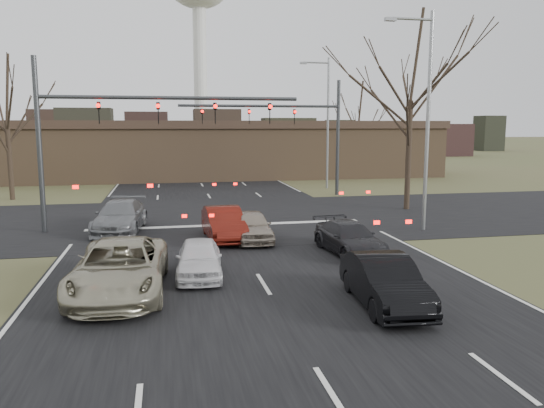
% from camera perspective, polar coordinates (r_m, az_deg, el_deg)
% --- Properties ---
extents(ground, '(360.00, 360.00, 0.00)m').
position_cam_1_polar(ground, '(13.99, 1.36, -12.24)').
color(ground, '#4B532C').
rests_on(ground, ground).
extents(road_main, '(14.00, 300.00, 0.02)m').
position_cam_1_polar(road_main, '(72.98, -9.09, 4.55)').
color(road_main, black).
rests_on(road_main, ground).
extents(road_cross, '(200.00, 14.00, 0.02)m').
position_cam_1_polar(road_cross, '(28.34, -5.33, -1.54)').
color(road_cross, black).
rests_on(road_cross, ground).
extents(building, '(42.40, 10.40, 5.30)m').
position_cam_1_polar(building, '(51.04, -5.88, 5.92)').
color(building, brown).
rests_on(building, ground).
extents(mast_arm_near, '(12.12, 0.24, 8.00)m').
position_cam_1_polar(mast_arm_near, '(25.86, -16.73, 8.44)').
color(mast_arm_near, '#383A3D').
rests_on(mast_arm_near, ground).
extents(mast_arm_far, '(11.12, 0.24, 8.00)m').
position_cam_1_polar(mast_arm_far, '(36.89, 2.92, 8.62)').
color(mast_arm_far, '#383A3D').
rests_on(mast_arm_far, ground).
extents(streetlight_right_near, '(2.34, 0.25, 10.00)m').
position_cam_1_polar(streetlight_right_near, '(25.60, 16.11, 9.61)').
color(streetlight_right_near, gray).
rests_on(streetlight_right_near, ground).
extents(streetlight_right_far, '(2.34, 0.25, 10.00)m').
position_cam_1_polar(streetlight_right_far, '(41.59, 5.80, 9.36)').
color(streetlight_right_far, gray).
rests_on(streetlight_right_far, ground).
extents(tree_right_near, '(6.90, 6.90, 11.50)m').
position_cam_1_polar(tree_right_near, '(32.18, 14.86, 15.30)').
color(tree_right_near, black).
rests_on(tree_right_near, ground).
extents(tree_left_far, '(5.70, 5.70, 9.50)m').
position_cam_1_polar(tree_left_far, '(39.16, -26.84, 11.13)').
color(tree_left_far, black).
rests_on(tree_left_far, ground).
extents(tree_right_far, '(5.40, 5.40, 9.00)m').
position_cam_1_polar(tree_right_far, '(51.03, 9.34, 10.68)').
color(tree_right_far, black).
rests_on(tree_right_far, ground).
extents(car_silver_suv, '(2.85, 5.75, 1.57)m').
position_cam_1_polar(car_silver_suv, '(16.30, -16.07, -6.65)').
color(car_silver_suv, '#A8A288').
rests_on(car_silver_suv, ground).
extents(car_white_sedan, '(1.72, 3.72, 1.23)m').
position_cam_1_polar(car_white_sedan, '(17.65, -7.84, -5.79)').
color(car_white_sedan, silver).
rests_on(car_white_sedan, ground).
extents(car_black_hatch, '(1.75, 4.30, 1.39)m').
position_cam_1_polar(car_black_hatch, '(15.02, 12.02, -8.16)').
color(car_black_hatch, black).
rests_on(car_black_hatch, ground).
extents(car_charcoal_sedan, '(2.11, 4.35, 1.22)m').
position_cam_1_polar(car_charcoal_sedan, '(20.75, 8.33, -3.65)').
color(car_charcoal_sedan, black).
rests_on(car_charcoal_sedan, ground).
extents(car_grey_ahead, '(2.55, 5.17, 1.45)m').
position_cam_1_polar(car_grey_ahead, '(25.70, -16.02, -1.28)').
color(car_grey_ahead, slate).
rests_on(car_grey_ahead, ground).
extents(car_red_ahead, '(1.68, 4.34, 1.41)m').
position_cam_1_polar(car_red_ahead, '(23.10, -5.22, -2.11)').
color(car_red_ahead, '#59140C').
rests_on(car_red_ahead, ground).
extents(car_silver_ahead, '(1.60, 3.82, 1.29)m').
position_cam_1_polar(car_silver_ahead, '(22.79, -2.17, -2.38)').
color(car_silver_ahead, gray).
rests_on(car_silver_ahead, ground).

